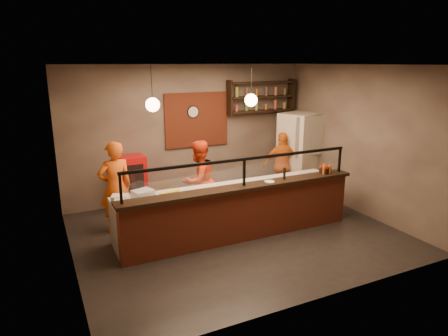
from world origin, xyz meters
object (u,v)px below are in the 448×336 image
cook_right (282,165)px  red_cooler (133,183)px  cook_left (115,187)px  condiment_caddy (325,170)px  wall_clock (193,112)px  pepper_mill (284,174)px  fridge (298,153)px  pizza_dough (215,187)px  cook_mid (199,181)px

cook_right → red_cooler: size_ratio=1.29×
cook_left → condiment_caddy: (3.94, -1.41, 0.21)m
wall_clock → pepper_mill: 3.00m
cook_right → pepper_mill: bearing=77.1°
cook_left → fridge: 4.68m
cook_left → condiment_caddy: cook_left is taller
cook_left → pizza_dough: cook_left is taller
wall_clock → cook_mid: size_ratio=0.18×
red_cooler → pepper_mill: (2.37, -2.43, 0.55)m
cook_left → fridge: (4.65, 0.48, 0.11)m
pizza_dough → condiment_caddy: condiment_caddy is taller
wall_clock → pizza_dough: wall_clock is taller
condiment_caddy → cook_right: bearing=84.8°
cook_mid → pepper_mill: 1.82m
cook_mid → cook_right: size_ratio=1.06×
fridge → pepper_mill: (-1.71, -1.90, 0.16)m
cook_left → red_cooler: 1.19m
cook_right → pizza_dough: size_ratio=3.60×
red_cooler → pepper_mill: size_ratio=5.42×
cook_right → red_cooler: 3.60m
condiment_caddy → pepper_mill: (-1.00, -0.01, 0.06)m
cook_left → pepper_mill: bearing=147.1°
cook_mid → condiment_caddy: size_ratio=8.51×
pepper_mill → red_cooler: bearing=134.3°
cook_mid → pizza_dough: bearing=70.5°
cook_mid → fridge: size_ratio=0.84×
wall_clock → pepper_mill: bearing=-73.9°
cook_right → condiment_caddy: cook_right is taller
red_cooler → condiment_caddy: bearing=-40.5°
pizza_dough → cook_right: bearing=27.1°
cook_left → red_cooler: size_ratio=1.45×
cook_left → pizza_dough: 1.92m
wall_clock → condiment_caddy: (1.79, -2.73, -0.98)m
cook_left → pepper_mill: (2.94, -1.42, 0.27)m
cook_mid → fridge: fridge is taller
pepper_mill → cook_mid: bearing=134.6°
cook_mid → cook_left: bearing=-27.3°
fridge → condiment_caddy: size_ratio=10.15×
cook_mid → pizza_dough: 0.72m
red_cooler → condiment_caddy: red_cooler is taller
cook_right → fridge: bearing=-147.6°
fridge → red_cooler: 4.14m
cook_mid → condiment_caddy: cook_mid is taller
pizza_dough → pepper_mill: bearing=-24.6°
pepper_mill → cook_left: bearing=154.2°
cook_left → red_cooler: cook_left is taller
pepper_mill → condiment_caddy: bearing=0.7°
condiment_caddy → red_cooler: bearing=144.4°
red_cooler → condiment_caddy: size_ratio=6.24×
cook_right → red_cooler: cook_right is taller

